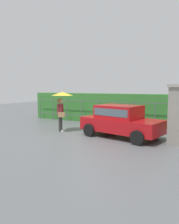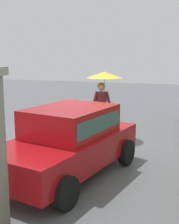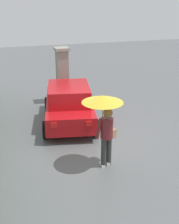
# 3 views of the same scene
# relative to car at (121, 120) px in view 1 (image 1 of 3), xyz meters

# --- Properties ---
(ground_plane) EXTENTS (40.00, 40.00, 0.00)m
(ground_plane) POSITION_rel_car_xyz_m (-1.54, -0.46, -0.80)
(ground_plane) COLOR slate
(car) EXTENTS (3.96, 2.45, 1.48)m
(car) POSITION_rel_car_xyz_m (0.00, 0.00, 0.00)
(car) COLOR #B71116
(car) RESTS_ON ground
(pedestrian) EXTENTS (1.10, 1.10, 2.07)m
(pedestrian) POSITION_rel_car_xyz_m (-3.19, -0.18, 0.77)
(pedestrian) COLOR #333333
(pedestrian) RESTS_ON ground
(gate_pillar) EXTENTS (0.60, 0.60, 2.42)m
(gate_pillar) POSITION_rel_car_xyz_m (2.39, -0.33, 0.44)
(gate_pillar) COLOR gray
(gate_pillar) RESTS_ON ground
(fence_section) EXTENTS (11.85, 0.05, 1.50)m
(fence_section) POSITION_rel_car_xyz_m (-1.40, 2.87, 0.02)
(fence_section) COLOR #59605B
(fence_section) RESTS_ON ground
(hedge_row) EXTENTS (12.80, 0.90, 1.90)m
(hedge_row) POSITION_rel_car_xyz_m (-1.40, 3.61, 0.15)
(hedge_row) COLOR #387F33
(hedge_row) RESTS_ON ground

